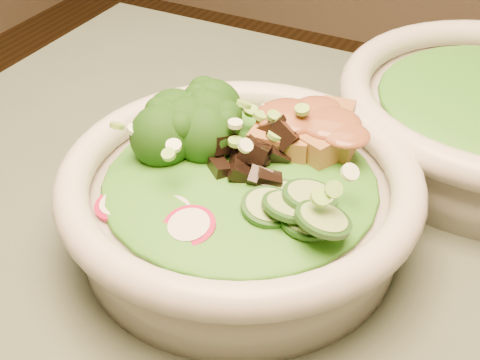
% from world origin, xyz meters
% --- Properties ---
extents(salad_bowl, '(0.28, 0.28, 0.08)m').
position_xyz_m(salad_bowl, '(-0.21, 0.03, 0.79)').
color(salad_bowl, beige).
rests_on(salad_bowl, dining_table).
extents(lettuce_bed, '(0.22, 0.22, 0.03)m').
position_xyz_m(lettuce_bed, '(-0.21, 0.03, 0.81)').
color(lettuce_bed, '#216C16').
rests_on(lettuce_bed, salad_bowl).
extents(broccoli_florets, '(0.10, 0.10, 0.05)m').
position_xyz_m(broccoli_florets, '(-0.27, 0.05, 0.83)').
color(broccoli_florets, black).
rests_on(broccoli_florets, salad_bowl).
extents(radish_slices, '(0.12, 0.07, 0.02)m').
position_xyz_m(radish_slices, '(-0.24, -0.04, 0.82)').
color(radish_slices, maroon).
rests_on(radish_slices, salad_bowl).
extents(cucumber_slices, '(0.09, 0.09, 0.04)m').
position_xyz_m(cucumber_slices, '(-0.15, -0.00, 0.83)').
color(cucumber_slices, '#79A35A').
rests_on(cucumber_slices, salad_bowl).
extents(mushroom_heap, '(0.09, 0.09, 0.04)m').
position_xyz_m(mushroom_heap, '(-0.21, 0.04, 0.83)').
color(mushroom_heap, black).
rests_on(mushroom_heap, salad_bowl).
extents(tofu_cubes, '(0.11, 0.09, 0.04)m').
position_xyz_m(tofu_cubes, '(-0.19, 0.09, 0.83)').
color(tofu_cubes, brown).
rests_on(tofu_cubes, salad_bowl).
extents(peanut_sauce, '(0.07, 0.06, 0.02)m').
position_xyz_m(peanut_sauce, '(-0.19, 0.09, 0.84)').
color(peanut_sauce, brown).
rests_on(peanut_sauce, tofu_cubes).
extents(scallion_garnish, '(0.20, 0.20, 0.03)m').
position_xyz_m(scallion_garnish, '(-0.21, 0.03, 0.84)').
color(scallion_garnish, '#7ABC42').
rests_on(scallion_garnish, salad_bowl).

